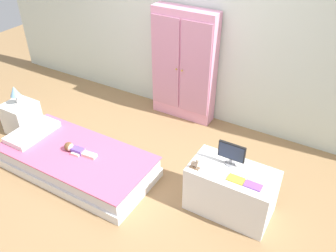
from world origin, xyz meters
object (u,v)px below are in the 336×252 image
(rocking_horse_toy, at_px, (196,164))
(book_yellow, at_px, (236,179))
(table_lamp, at_px, (15,92))
(tv_monitor, at_px, (232,153))
(doll, at_px, (74,149))
(nightstand, at_px, (22,117))
(bed, at_px, (77,162))
(tv_stand, at_px, (231,191))
(book_purple, at_px, (253,186))
(wardrobe, at_px, (184,66))

(rocking_horse_toy, bearing_deg, book_yellow, 6.79)
(table_lamp, relative_size, tv_monitor, 0.95)
(doll, height_order, rocking_horse_toy, rocking_horse_toy)
(nightstand, xyz_separation_m, tv_monitor, (2.72, 0.15, 0.43))
(bed, xyz_separation_m, tv_monitor, (1.59, 0.39, 0.50))
(doll, relative_size, rocking_horse_toy, 3.40)
(table_lamp, distance_m, tv_stand, 2.81)
(nightstand, bearing_deg, rocking_horse_toy, -1.50)
(tv_monitor, bearing_deg, tv_stand, -49.73)
(bed, relative_size, tv_monitor, 6.65)
(tv_monitor, relative_size, rocking_horse_toy, 2.22)
(doll, xyz_separation_m, book_purple, (1.89, 0.21, 0.21))
(bed, height_order, tv_stand, tv_stand)
(tv_monitor, bearing_deg, table_lamp, -176.75)
(table_lamp, height_order, wardrobe, wardrobe)
(bed, height_order, tv_monitor, tv_monitor)
(bed, relative_size, book_yellow, 11.63)
(nightstand, relative_size, tv_stand, 0.50)
(doll, height_order, tv_stand, tv_stand)
(table_lamp, bearing_deg, book_yellow, -0.41)
(book_yellow, bearing_deg, tv_stand, 121.04)
(tv_stand, distance_m, tv_monitor, 0.39)
(bed, bearing_deg, doll, 168.82)
(nightstand, height_order, tv_monitor, tv_monitor)
(book_yellow, bearing_deg, rocking_horse_toy, -173.21)
(table_lamp, height_order, rocking_horse_toy, table_lamp)
(table_lamp, xyz_separation_m, book_purple, (3.01, -0.02, -0.06))
(book_purple, bearing_deg, tv_stand, 155.48)
(table_lamp, relative_size, tv_stand, 0.30)
(tv_stand, height_order, rocking_horse_toy, rocking_horse_toy)
(book_yellow, height_order, book_purple, same)
(bed, bearing_deg, book_purple, 6.56)
(nightstand, xyz_separation_m, table_lamp, (0.00, 0.00, 0.37))
(bed, distance_m, rocking_horse_toy, 1.42)
(table_lamp, bearing_deg, nightstand, 0.00)
(tv_stand, xyz_separation_m, rocking_horse_toy, (-0.31, -0.14, 0.30))
(doll, height_order, tv_monitor, tv_monitor)
(bed, relative_size, rocking_horse_toy, 14.78)
(doll, distance_m, wardrobe, 1.72)
(doll, xyz_separation_m, rocking_horse_toy, (1.36, 0.17, 0.26))
(table_lamp, distance_m, wardrobe, 2.10)
(tv_monitor, xyz_separation_m, rocking_horse_toy, (-0.25, -0.22, -0.08))
(wardrobe, distance_m, tv_stand, 1.83)
(tv_stand, relative_size, rocking_horse_toy, 6.94)
(nightstand, xyz_separation_m, wardrobe, (1.58, 1.37, 0.53))
(book_yellow, bearing_deg, table_lamp, 179.59)
(rocking_horse_toy, bearing_deg, book_purple, 4.79)
(tv_stand, relative_size, tv_monitor, 3.12)
(rocking_horse_toy, bearing_deg, tv_monitor, 41.20)
(bed, height_order, wardrobe, wardrobe)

